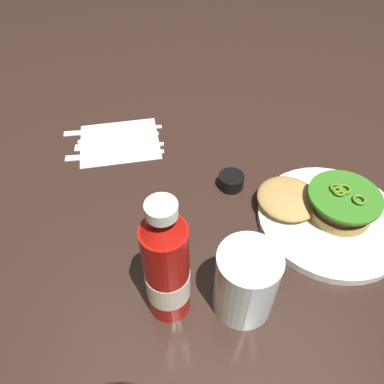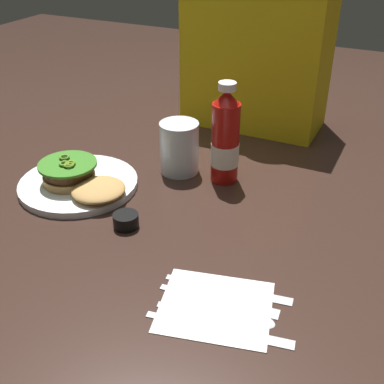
% 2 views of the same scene
% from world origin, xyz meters
% --- Properties ---
extents(ground_plane, '(3.00, 3.00, 0.00)m').
position_xyz_m(ground_plane, '(0.00, 0.00, 0.00)').
color(ground_plane, '#2F1E18').
extents(dinner_plate, '(0.26, 0.26, 0.02)m').
position_xyz_m(dinner_plate, '(-0.15, 0.04, 0.01)').
color(dinner_plate, white).
rests_on(dinner_plate, ground_plane).
extents(burger_sandwich, '(0.21, 0.14, 0.05)m').
position_xyz_m(burger_sandwich, '(-0.13, 0.03, 0.03)').
color(burger_sandwich, '#B08347').
rests_on(burger_sandwich, dinner_plate).
extents(ketchup_bottle, '(0.06, 0.06, 0.23)m').
position_xyz_m(ketchup_bottle, '(0.12, 0.22, 0.10)').
color(ketchup_bottle, '#AC120D').
rests_on(ketchup_bottle, ground_plane).
extents(water_glass, '(0.09, 0.09, 0.12)m').
position_xyz_m(water_glass, '(0.01, 0.21, 0.06)').
color(water_glass, silver).
rests_on(water_glass, ground_plane).
extents(condiment_cup, '(0.05, 0.05, 0.03)m').
position_xyz_m(condiment_cup, '(0.02, -0.04, 0.01)').
color(condiment_cup, black).
rests_on(condiment_cup, ground_plane).
extents(napkin, '(0.20, 0.18, 0.00)m').
position_xyz_m(napkin, '(0.27, -0.17, 0.00)').
color(napkin, white).
rests_on(napkin, ground_plane).
extents(steak_knife, '(0.22, 0.05, 0.00)m').
position_xyz_m(steak_knife, '(0.31, -0.20, 0.00)').
color(steak_knife, silver).
rests_on(steak_knife, napkin).
extents(spoon_utensil, '(0.18, 0.06, 0.00)m').
position_xyz_m(spoon_utensil, '(0.30, -0.17, 0.00)').
color(spoon_utensil, silver).
rests_on(spoon_utensil, napkin).
extents(fork_utensil, '(0.20, 0.04, 0.00)m').
position_xyz_m(fork_utensil, '(0.28, -0.15, 0.00)').
color(fork_utensil, silver).
rests_on(fork_utensil, napkin).
extents(butter_knife, '(0.21, 0.05, 0.00)m').
position_xyz_m(butter_knife, '(0.28, -0.12, 0.00)').
color(butter_knife, silver).
rests_on(butter_knife, napkin).
extents(diner_person, '(0.37, 0.18, 0.52)m').
position_xyz_m(diner_person, '(0.07, 0.55, 0.22)').
color(diner_person, gold).
rests_on(diner_person, ground_plane).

